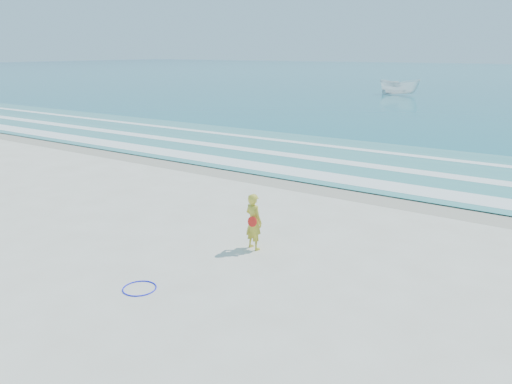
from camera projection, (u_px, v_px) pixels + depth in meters
The scene contains 9 objects.
ground at pixel (141, 263), 12.27m from camera, with size 400.00×400.00×0.00m, color silver.
wet_sand at pixel (313, 185), 19.44m from camera, with size 400.00×2.40×0.00m, color #B2A893.
shallow at pixel (363, 161), 23.40m from camera, with size 400.00×10.00×0.01m, color #59B7AD.
foam_near at pixel (328, 177), 20.46m from camera, with size 400.00×1.40×0.01m, color white.
foam_mid at pixel (356, 164), 22.77m from camera, with size 400.00×0.90×0.01m, color white.
foam_far at pixel (382, 152), 25.39m from camera, with size 400.00×0.60×0.01m, color white.
hoop at pixel (140, 288), 10.97m from camera, with size 0.75×0.75×0.03m, color #0D14F8.
boat at pixel (400, 87), 57.43m from camera, with size 1.80×4.77×1.84m, color white.
woman at pixel (254, 222), 13.00m from camera, with size 0.62×0.49×1.51m.
Camera 1 is at (8.69, -7.78, 5.06)m, focal length 35.00 mm.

